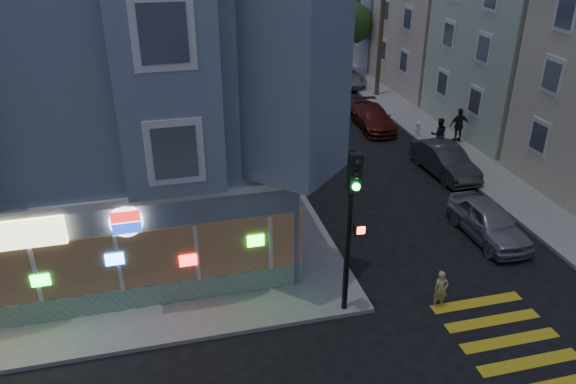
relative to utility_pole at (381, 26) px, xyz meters
name	(u,v)px	position (x,y,z in m)	size (l,w,h in m)	color
ground	(301,373)	(-12.00, -24.00, -4.80)	(120.00, 120.00, 0.00)	black
sidewalk_ne	(523,88)	(11.00, -1.00, -4.72)	(24.00, 42.00, 0.15)	gray
corner_building	(76,82)	(-18.00, -13.02, 1.02)	(14.60, 14.60, 11.40)	slate
row_house_b	(562,35)	(7.50, -8.00, 0.60)	(12.00, 8.60, 10.50)	beige
row_house_c	(475,21)	(7.50, 1.00, -0.15)	(12.00, 8.60, 9.00)	#C3B397
utility_pole	(381,26)	(0.00, 0.00, 0.00)	(2.20, 0.30, 9.00)	#4C3826
street_tree_near	(352,23)	(0.20, 6.00, -0.86)	(3.00, 3.00, 5.30)	#4C3826
street_tree_far	(322,7)	(0.20, 14.00, -0.86)	(3.00, 3.00, 5.30)	#4C3826
running_child	(441,290)	(-6.82, -22.20, -4.13)	(0.49, 0.32, 1.34)	tan
pedestrian_a	(439,134)	(-0.70, -10.27, -3.74)	(0.88, 0.68, 1.80)	black
pedestrian_b	(459,125)	(1.00, -9.34, -3.70)	(1.11, 0.46, 1.90)	black
parked_car_a	(489,221)	(-2.89, -18.67, -4.07)	(1.71, 4.24, 1.44)	#989A9F
parked_car_b	(445,161)	(-1.67, -12.84, -4.07)	(1.54, 4.42, 1.46)	#363A3B
parked_car_c	(373,118)	(-2.64, -5.90, -4.14)	(1.84, 4.52, 1.31)	maroon
parked_car_d	(343,75)	(-1.30, 3.45, -4.09)	(2.33, 5.06, 1.41)	#9EA2A8
traffic_signal	(352,208)	(-9.92, -21.84, -0.89)	(0.64, 0.62, 5.56)	black
fire_hydrant	(418,128)	(-0.70, -7.92, -4.23)	(0.46, 0.27, 0.80)	white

